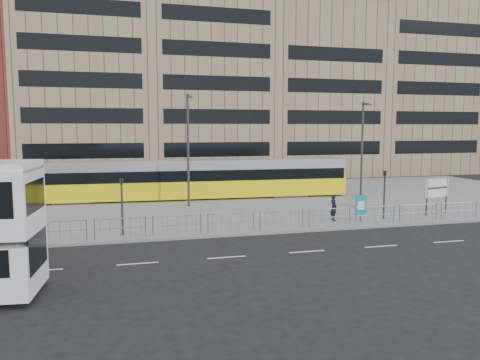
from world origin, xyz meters
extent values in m
plane|color=black|center=(0.00, 0.00, 0.00)|extent=(120.00, 120.00, 0.00)
cube|color=slate|center=(0.00, 12.00, 0.07)|extent=(64.00, 24.00, 0.15)
cube|color=gray|center=(0.00, 0.05, 0.07)|extent=(64.00, 0.25, 0.17)
cube|color=#8E7F5C|center=(-10.00, 34.00, 11.00)|extent=(14.00, 16.00, 22.00)
cube|color=#8E7F5C|center=(4.00, 34.00, 12.00)|extent=(14.00, 16.00, 24.00)
cube|color=#8E7F5C|center=(18.00, 34.00, 10.50)|extent=(14.00, 16.00, 21.00)
cube|color=#38383D|center=(18.00, 34.00, 21.60)|extent=(14.40, 16.40, 1.20)
cube|color=#8E7F5C|center=(32.00, 34.00, 11.50)|extent=(14.00, 16.00, 23.00)
cylinder|color=gray|center=(2.00, 0.50, 1.20)|extent=(32.00, 0.05, 0.05)
cylinder|color=gray|center=(2.00, 0.50, 0.70)|extent=(32.00, 0.04, 0.04)
cube|color=white|center=(1.00, -4.00, 0.01)|extent=(62.00, 0.12, 0.01)
cube|color=yellow|center=(-1.47, 13.43, 1.07)|extent=(27.26, 3.77, 1.55)
cube|color=black|center=(-1.47, 13.43, 2.14)|extent=(26.88, 3.79, 0.87)
cube|color=#B6B6BC|center=(-1.47, 13.43, 2.96)|extent=(27.25, 3.56, 0.78)
cube|color=yellow|center=(11.52, 12.85, 1.70)|extent=(1.26, 2.24, 2.52)
cube|color=yellow|center=(-14.47, 14.00, 1.70)|extent=(1.26, 2.24, 2.52)
cylinder|color=#2D2D30|center=(-1.47, 13.43, 1.80)|extent=(2.41, 2.41, 2.91)
cube|color=#2D2D30|center=(7.25, 13.04, 0.39)|extent=(3.02, 2.57, 0.49)
cube|color=#2D2D30|center=(-10.20, 13.81, 0.39)|extent=(3.02, 2.57, 0.49)
cylinder|color=#2D2D30|center=(13.06, 2.06, 1.36)|extent=(0.11, 0.11, 2.42)
cylinder|color=#2D2D30|center=(14.90, 2.51, 1.36)|extent=(0.11, 0.11, 2.42)
cube|color=white|center=(13.98, 2.28, 1.94)|extent=(2.07, 0.57, 1.26)
cylinder|color=#2D2D30|center=(7.89, 1.51, 0.58)|extent=(0.06, 0.06, 0.86)
cube|color=#0B7FA6|center=(7.89, 1.51, 1.12)|extent=(0.85, 0.26, 1.29)
cube|color=white|center=(7.89, 1.47, 1.12)|extent=(0.53, 0.13, 0.54)
imported|color=black|center=(6.28, 1.99, 0.98)|extent=(0.42, 0.62, 1.67)
cylinder|color=#2D2D30|center=(-6.57, 1.17, 1.65)|extent=(0.12, 0.12, 3.00)
imported|color=#2D2D30|center=(-6.57, 1.17, 2.75)|extent=(0.20, 0.23, 1.00)
cylinder|color=#2D2D30|center=(9.68, 1.77, 1.65)|extent=(0.12, 0.12, 3.00)
imported|color=#2D2D30|center=(9.68, 1.77, 2.75)|extent=(0.20, 0.23, 1.00)
cylinder|color=#2D2D30|center=(-1.71, 9.79, 4.29)|extent=(0.18, 0.18, 8.27)
cylinder|color=#2D2D30|center=(-1.71, 9.39, 8.22)|extent=(0.14, 0.90, 0.14)
cube|color=#2D2D30|center=(-1.71, 8.94, 8.12)|extent=(0.45, 0.20, 0.12)
cylinder|color=#2D2D30|center=(13.03, 10.74, 4.13)|extent=(0.18, 0.18, 7.96)
cylinder|color=#2D2D30|center=(13.03, 10.34, 7.91)|extent=(0.14, 0.90, 0.14)
cube|color=#2D2D30|center=(13.03, 9.89, 7.81)|extent=(0.45, 0.20, 0.12)
camera|label=1|loc=(-6.69, -24.49, 5.92)|focal=35.00mm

